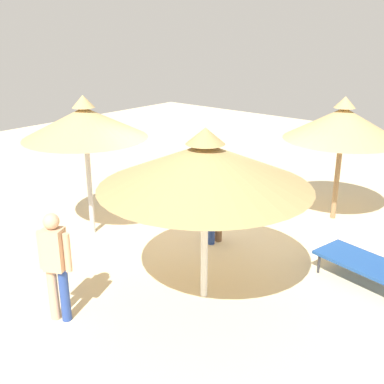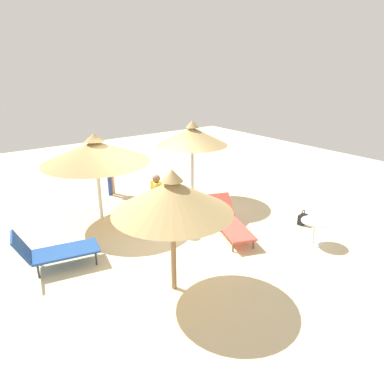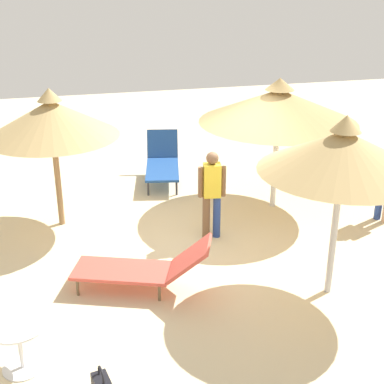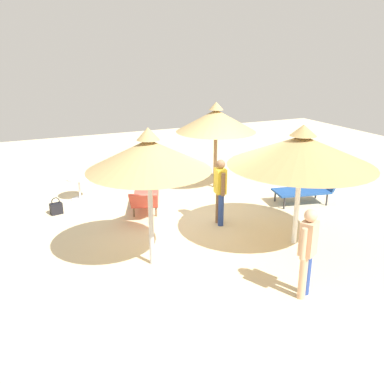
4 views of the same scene
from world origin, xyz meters
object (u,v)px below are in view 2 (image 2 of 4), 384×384
object	(u,v)px
handbag	(302,219)
person_standing_far_left	(157,199)
parasol_umbrella_front	(192,136)
parasol_umbrella_center	(95,152)
parasol_umbrella_back	(172,197)
lounge_chair_edge	(53,250)
person_standing_near_right	(110,170)
side_table_round	(314,228)
lounge_chair_near_left	(229,221)

from	to	relation	value
handbag	person_standing_far_left	bearing A→B (deg)	147.10
parasol_umbrella_front	parasol_umbrella_center	bearing A→B (deg)	173.11
parasol_umbrella_back	parasol_umbrella_center	size ratio (longest dim) A/B	0.85
lounge_chair_edge	parasol_umbrella_front	bearing A→B (deg)	16.54
parasol_umbrella_front	person_standing_near_right	distance (m)	3.11
parasol_umbrella_back	side_table_round	xyz separation A→B (m)	(3.84, -0.56, -1.55)
lounge_chair_edge	person_standing_near_right	bearing A→B (deg)	49.79
parasol_umbrella_center	handbag	size ratio (longest dim) A/B	6.71
person_standing_far_left	parasol_umbrella_center	bearing A→B (deg)	122.43
parasol_umbrella_back	lounge_chair_edge	xyz separation A→B (m)	(-1.70, 2.22, -1.55)
lounge_chair_near_left	handbag	xyz separation A→B (m)	(2.05, -0.81, -0.22)
parasol_umbrella_back	lounge_chair_near_left	xyz separation A→B (m)	(2.52, 1.12, -1.61)
person_standing_near_right	person_standing_far_left	bearing A→B (deg)	-92.32
lounge_chair_near_left	person_standing_near_right	distance (m)	4.83
person_standing_far_left	person_standing_near_right	bearing A→B (deg)	87.68
lounge_chair_edge	person_standing_far_left	distance (m)	2.91
side_table_round	parasol_umbrella_back	bearing A→B (deg)	171.75
parasol_umbrella_front	side_table_round	bearing A→B (deg)	-81.72
person_standing_near_right	side_table_round	xyz separation A→B (m)	(2.55, -6.32, -0.44)
lounge_chair_near_left	person_standing_far_left	distance (m)	2.01
parasol_umbrella_center	lounge_chair_edge	size ratio (longest dim) A/B	1.60
lounge_chair_near_left	lounge_chair_edge	xyz separation A→B (m)	(-4.22, 1.11, 0.06)
parasol_umbrella_back	lounge_chair_near_left	bearing A→B (deg)	23.86
parasol_umbrella_back	person_standing_far_left	bearing A→B (deg)	65.13
parasol_umbrella_front	lounge_chair_near_left	distance (m)	3.19
parasol_umbrella_front	person_standing_near_right	xyz separation A→B (m)	(-1.93, 2.08, -1.27)
person_standing_near_right	side_table_round	distance (m)	6.83
person_standing_near_right	lounge_chair_near_left	bearing A→B (deg)	-75.23
handbag	parasol_umbrella_front	bearing A→B (deg)	111.77
parasol_umbrella_front	person_standing_near_right	world-z (taller)	parasol_umbrella_front
lounge_chair_near_left	lounge_chair_edge	world-z (taller)	lounge_chair_edge
parasol_umbrella_back	side_table_round	size ratio (longest dim) A/B	3.67
parasol_umbrella_front	lounge_chair_edge	size ratio (longest dim) A/B	1.43
parasol_umbrella_center	parasol_umbrella_front	bearing A→B (deg)	-6.89
parasol_umbrella_front	parasol_umbrella_center	world-z (taller)	parasol_umbrella_front
person_standing_far_left	handbag	bearing A→B (deg)	-32.90
lounge_chair_edge	side_table_round	world-z (taller)	lounge_chair_edge
lounge_chair_near_left	person_standing_far_left	bearing A→B (deg)	134.17
lounge_chair_edge	person_standing_far_left	size ratio (longest dim) A/B	1.18
lounge_chair_near_left	parasol_umbrella_back	bearing A→B (deg)	-156.14
handbag	side_table_round	world-z (taller)	side_table_round
person_standing_near_right	person_standing_far_left	xyz separation A→B (m)	(-0.13, -3.25, 0.01)
parasol_umbrella_front	side_table_round	xyz separation A→B (m)	(0.62, -4.24, -1.71)
lounge_chair_near_left	lounge_chair_edge	distance (m)	4.36
parasol_umbrella_center	lounge_chair_near_left	bearing A→B (deg)	-51.50
side_table_round	person_standing_far_left	bearing A→B (deg)	131.12
parasol_umbrella_back	person_standing_far_left	size ratio (longest dim) A/B	1.61
lounge_chair_near_left	handbag	size ratio (longest dim) A/B	4.76
parasol_umbrella_center	person_standing_far_left	xyz separation A→B (m)	(0.98, -1.54, -1.12)
side_table_round	handbag	bearing A→B (deg)	49.72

